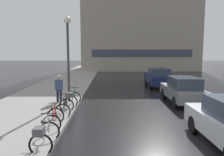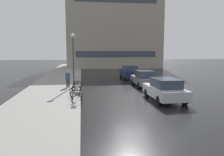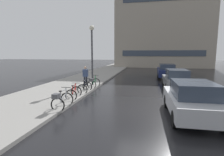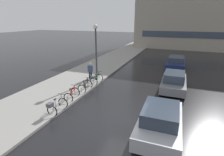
% 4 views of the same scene
% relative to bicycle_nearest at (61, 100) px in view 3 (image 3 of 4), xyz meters
% --- Properties ---
extents(ground_plane, '(140.00, 140.00, 0.00)m').
position_rel_bicycle_nearest_xyz_m(ground_plane, '(3.83, 0.78, -0.49)').
color(ground_plane, black).
extents(sidewalk_kerb, '(4.80, 60.00, 0.14)m').
position_rel_bicycle_nearest_xyz_m(sidewalk_kerb, '(-2.17, 10.78, -0.42)').
color(sidewalk_kerb, gray).
rests_on(sidewalk_kerb, ground).
extents(bicycle_nearest, '(0.74, 1.42, 1.00)m').
position_rel_bicycle_nearest_xyz_m(bicycle_nearest, '(0.00, 0.00, 0.00)').
color(bicycle_nearest, black).
rests_on(bicycle_nearest, ground).
extents(bicycle_second, '(0.81, 1.15, 0.93)m').
position_rel_bicycle_nearest_xyz_m(bicycle_second, '(-0.20, 1.96, -0.10)').
color(bicycle_second, black).
rests_on(bicycle_second, ground).
extents(bicycle_third, '(0.74, 1.15, 0.98)m').
position_rel_bicycle_nearest_xyz_m(bicycle_third, '(-0.12, 3.68, -0.09)').
color(bicycle_third, black).
rests_on(bicycle_third, ground).
extents(bicycle_farthest, '(0.74, 1.40, 0.99)m').
position_rel_bicycle_nearest_xyz_m(bicycle_farthest, '(-0.05, 5.38, -0.01)').
color(bicycle_farthest, black).
rests_on(bicycle_farthest, ground).
extents(car_silver, '(1.97, 4.08, 1.56)m').
position_rel_bicycle_nearest_xyz_m(car_silver, '(5.95, 0.10, 0.30)').
color(car_silver, '#B2B5BA').
rests_on(car_silver, ground).
extents(car_grey, '(1.78, 3.98, 1.55)m').
position_rel_bicycle_nearest_xyz_m(car_grey, '(6.27, 6.16, 0.29)').
color(car_grey, slate).
rests_on(car_grey, ground).
extents(car_navy, '(1.96, 4.31, 1.59)m').
position_rel_bicycle_nearest_xyz_m(car_navy, '(6.20, 12.31, 0.33)').
color(car_navy, navy).
rests_on(car_navy, ground).
extents(pedestrian, '(0.42, 0.27, 1.68)m').
position_rel_bicycle_nearest_xyz_m(pedestrian, '(-0.92, 6.02, 0.45)').
color(pedestrian, '#1E2333').
rests_on(pedestrian, ground).
extents(streetlamp, '(0.39, 0.39, 4.97)m').
position_rel_bicycle_nearest_xyz_m(streetlamp, '(-0.40, 6.28, 2.79)').
color(streetlamp, '#424247').
rests_on(streetlamp, ground).
extents(building_facade_main, '(18.48, 10.61, 15.55)m').
position_rel_bicycle_nearest_xyz_m(building_facade_main, '(6.91, 32.03, 7.28)').
color(building_facade_main, '#9E9384').
rests_on(building_facade_main, ground).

